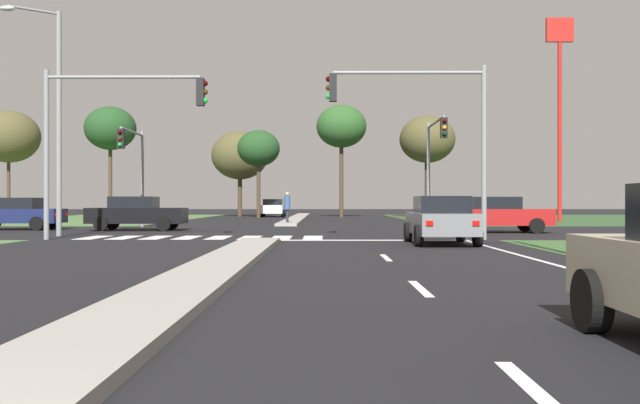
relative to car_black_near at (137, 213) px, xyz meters
The scene contains 35 objects.
ground_plane 6.90m from the car_black_near, 14.48° to the right, with size 200.00×200.00×0.00m, color black.
grass_verge_far_right 39.40m from the car_black_near, 35.34° to the left, with size 35.00×35.00×0.01m, color #2D4C28.
median_island_near 21.76m from the car_black_near, 72.25° to the right, with size 1.20×22.00×0.14m, color gray.
median_island_far 24.22m from the car_black_near, 74.10° to the left, with size 1.20×36.00×0.14m, color gray.
lane_dash_near 30.14m from the car_black_near, 70.35° to the right, with size 0.14×2.00×0.01m, color silver.
lane_dash_second 24.58m from the car_black_near, 65.64° to the right, with size 0.14×2.00×0.01m, color silver.
lane_dash_third 19.28m from the car_black_near, 58.26° to the right, with size 0.14×2.00×0.01m, color silver.
edge_line_right 23.90m from the car_black_near, 55.63° to the right, with size 0.14×24.00×0.01m, color silver.
stop_bar_near 13.62m from the car_black_near, 39.87° to the right, with size 6.40×0.50×0.01m, color silver.
crosswalk_bar_near 6.96m from the car_black_near, 88.08° to the right, with size 0.70×2.80×0.01m, color silver.
crosswalk_bar_second 7.09m from the car_black_near, 78.70° to the right, with size 0.70×2.80×0.01m, color silver.
crosswalk_bar_third 7.40m from the car_black_near, 69.89° to the right, with size 0.70×2.80×0.01m, color silver.
crosswalk_bar_fourth 7.87m from the car_black_near, 61.96° to the right, with size 0.70×2.80×0.01m, color silver.
crosswalk_bar_fifth 8.47m from the car_black_near, 55.05° to the right, with size 0.70×2.80×0.01m, color silver.
crosswalk_bar_sixth 9.18m from the car_black_near, 49.13° to the right, with size 0.70×2.80×0.01m, color silver.
crosswalk_bar_seventh 9.96m from the car_black_near, 44.11° to the right, with size 0.70×2.80×0.01m, color silver.
crosswalk_bar_eighth 10.82m from the car_black_near, 39.85° to the right, with size 0.70×2.80×0.01m, color silver.
car_black_near is the anchor object (origin of this frame).
car_navy_second 5.94m from the car_black_near, behind, with size 4.44×2.06×1.51m.
car_white_third 30.09m from the car_black_near, 81.92° to the left, with size 2.09×4.33×1.56m.
car_grey_fifth 16.44m from the car_black_near, 41.48° to the right, with size 1.95×4.19×1.49m.
car_red_sixth 16.26m from the car_black_near, ahead, with size 4.50×1.97×1.53m.
traffic_signal_near_right 15.19m from the car_black_near, 34.15° to the right, with size 5.58×0.32×6.05m.
traffic_signal_near_left 9.02m from the car_black_near, 82.55° to the right, with size 5.71×0.32×5.90m.
traffic_signal_far_left 4.34m from the car_black_near, 106.62° to the left, with size 0.32×4.38×5.09m.
traffic_signal_far_right 14.85m from the car_black_near, 11.71° to the left, with size 0.32×5.25×5.51m.
street_lamp_second 7.28m from the car_black_near, 105.87° to the right, with size 1.85×1.43×8.63m.
pedestrian_at_median 10.24m from the car_black_near, 49.90° to the left, with size 0.34×0.34×1.74m.
fastfood_pole_sign 29.94m from the car_black_near, 31.24° to the left, with size 1.80×0.40×13.59m.
treeline_near 33.88m from the car_black_near, 123.13° to the left, with size 5.24×5.24×9.13m.
treeline_second 28.18m from the car_black_near, 109.01° to the left, with size 4.21×4.21×9.18m.
treeline_third 31.58m from the car_black_near, 87.89° to the left, with size 5.09×5.09×7.67m.
treeline_fourth 26.23m from the car_black_near, 82.55° to the left, with size 3.49×3.49×7.19m.
treeline_fifth 29.38m from the car_black_near, 69.20° to the left, with size 4.18×4.18×9.40m.
treeline_sixth 32.57m from the car_black_near, 57.22° to the left, with size 4.65×4.65×8.55m.
Camera 1 is at (2.04, -1.52, 1.31)m, focal length 40.39 mm.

